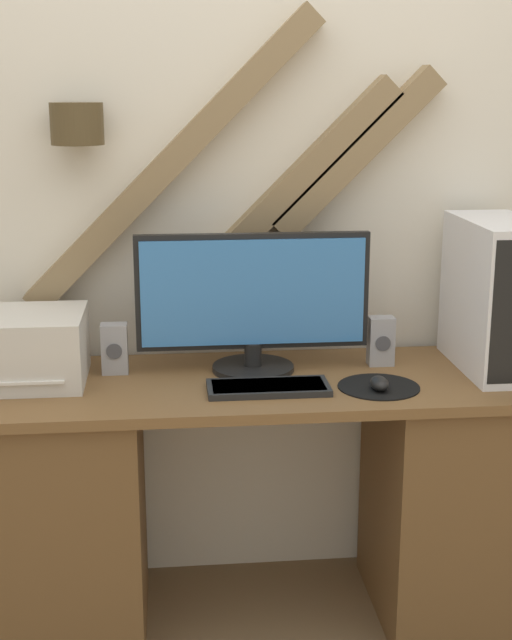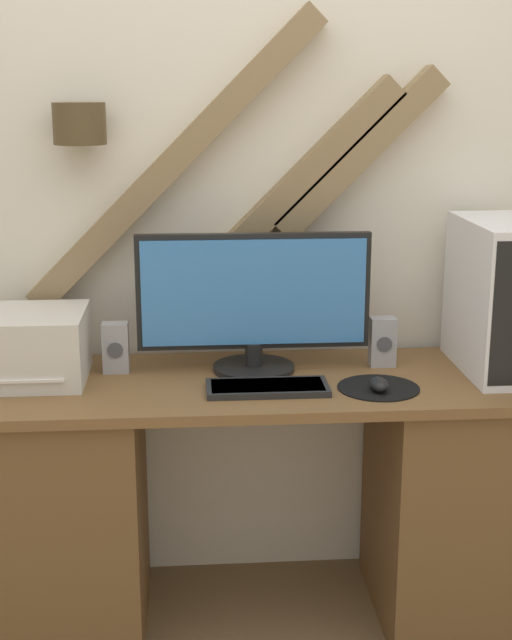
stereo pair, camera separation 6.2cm
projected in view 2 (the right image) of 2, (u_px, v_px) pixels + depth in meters
wall_back at (255, 167)px, 2.76m from camera, size 6.40×0.20×2.70m
desk at (262, 497)px, 2.68m from camera, size 1.67×0.57×0.77m
monitor at (254, 300)px, 2.61m from camera, size 0.69×0.24×0.41m
keyboard at (267, 387)px, 2.48m from camera, size 0.34×0.15×0.02m
mousepad at (378, 388)px, 2.50m from camera, size 0.23×0.23×0.00m
mouse at (379, 384)px, 2.47m from camera, size 0.05×0.08×0.04m
computer_tower at (499, 297)px, 2.62m from camera, size 0.21×0.43×0.45m
printer at (33, 346)px, 2.56m from camera, size 0.30×0.31×0.20m
speaker_left at (116, 348)px, 2.63m from camera, size 0.08×0.06×0.15m
speaker_right at (383, 342)px, 2.69m from camera, size 0.08×0.06×0.15m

